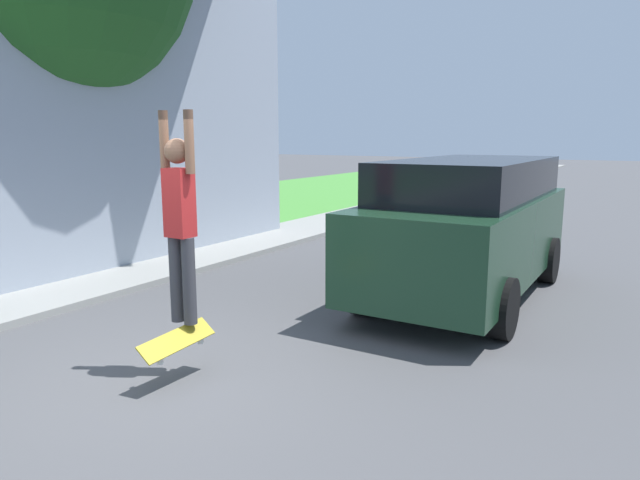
% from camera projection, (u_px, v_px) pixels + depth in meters
% --- Properties ---
extents(ground_plane, '(120.00, 120.00, 0.00)m').
position_uv_depth(ground_plane, '(154.00, 382.00, 5.51)').
color(ground_plane, '#49494C').
extents(lawn, '(10.00, 80.00, 0.08)m').
position_uv_depth(lawn, '(110.00, 228.00, 14.61)').
color(lawn, '#478E38').
rests_on(lawn, ground_plane).
extents(sidewalk, '(1.80, 80.00, 0.10)m').
position_uv_depth(sidewalk, '(246.00, 244.00, 12.38)').
color(sidewalk, gray).
rests_on(sidewalk, ground_plane).
extents(house, '(9.43, 7.94, 8.70)m').
position_uv_depth(house, '(22.00, 31.00, 12.47)').
color(house, '#99A3B2').
rests_on(house, lawn).
extents(suv_parked, '(2.05, 4.96, 2.02)m').
position_uv_depth(suv_parked, '(468.00, 224.00, 8.30)').
color(suv_parked, '#193823').
rests_on(suv_parked, ground_plane).
extents(car_down_street, '(1.98, 4.41, 1.40)m').
position_uv_depth(car_down_street, '(471.00, 193.00, 17.05)').
color(car_down_street, silver).
rests_on(car_down_street, ground_plane).
extents(skateboarder, '(0.41, 0.24, 2.06)m').
position_uv_depth(skateboarder, '(180.00, 215.00, 5.46)').
color(skateboarder, '#38383D').
rests_on(skateboarder, ground_plane).
extents(skateboard, '(0.26, 0.82, 0.26)m').
position_uv_depth(skateboard, '(177.00, 340.00, 5.45)').
color(skateboard, '#A89323').
rests_on(skateboard, ground_plane).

